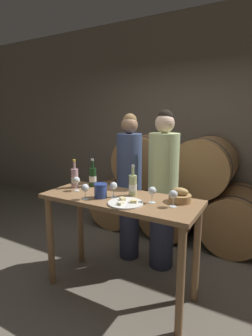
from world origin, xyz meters
The scene contains 17 objects.
ground_plane centered at (0.00, 0.00, 0.00)m, with size 10.00×10.00×0.00m, color #665E51.
stone_wall_back centered at (0.00, 2.13, 1.60)m, with size 10.00×0.12×3.20m.
barrel_stack centered at (0.00, 1.55, 0.64)m, with size 2.43×0.92×1.42m.
tasting_table centered at (0.00, 0.00, 0.79)m, with size 1.45×0.59×0.96m.
person_left centered at (-0.23, 0.61, 0.89)m, with size 0.29×0.29×1.71m.
person_right centered at (0.18, 0.61, 0.90)m, with size 0.32×0.32×1.75m.
wine_bottle_red centered at (-0.43, 0.18, 1.06)m, with size 0.08×0.08×0.29m.
wine_bottle_white centered at (0.08, 0.10, 1.06)m, with size 0.08×0.08×0.29m.
wine_bottle_rose centered at (-0.57, 0.05, 1.06)m, with size 0.08×0.08×0.29m.
blue_crock centered at (-0.14, -0.10, 1.03)m, with size 0.12×0.12×0.13m.
bread_basket centered at (0.52, 0.14, 1.00)m, with size 0.19×0.19×0.13m.
cheese_plate centered at (0.14, -0.14, 0.97)m, with size 0.30×0.30×0.04m.
wine_glass_far_left centered at (-0.48, -0.03, 1.06)m, with size 0.07×0.07×0.14m.
wine_glass_left centered at (-0.23, -0.20, 1.06)m, with size 0.07×0.07×0.14m.
wine_glass_center centered at (-0.05, -0.02, 1.06)m, with size 0.07×0.07×0.14m.
wine_glass_right centered at (0.32, 0.00, 1.06)m, with size 0.07×0.07×0.14m.
wine_glass_far_right centered at (0.51, -0.01, 1.06)m, with size 0.07×0.07×0.14m.
Camera 1 is at (1.17, -1.96, 1.69)m, focal length 28.00 mm.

